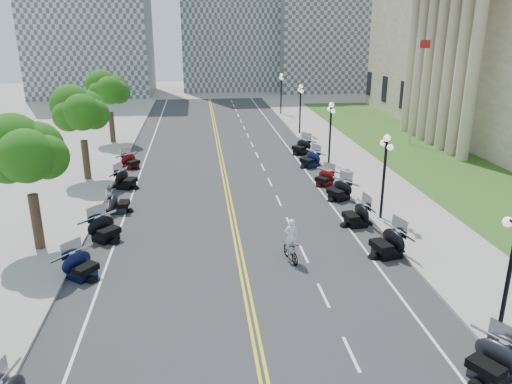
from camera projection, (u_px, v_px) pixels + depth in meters
name	position (u px, v px, depth m)	size (l,w,h in m)	color
ground	(240.00, 257.00, 24.56)	(160.00, 160.00, 0.00)	gray
road	(228.00, 193.00, 33.97)	(16.00, 90.00, 0.01)	#333335
centerline_yellow_a	(226.00, 193.00, 33.95)	(0.12, 90.00, 0.00)	yellow
centerline_yellow_b	(229.00, 192.00, 33.98)	(0.12, 90.00, 0.00)	yellow
edge_line_north	(319.00, 189.00, 34.67)	(0.12, 90.00, 0.00)	white
edge_line_south	(132.00, 196.00, 33.26)	(0.12, 90.00, 0.00)	white
lane_dash_4	(351.00, 354.00, 17.38)	(0.12, 2.00, 0.00)	white
lane_dash_5	(323.00, 295.00, 21.14)	(0.12, 2.00, 0.00)	white
lane_dash_6	(304.00, 254.00, 24.91)	(0.12, 2.00, 0.00)	white
lane_dash_7	(290.00, 224.00, 28.67)	(0.12, 2.00, 0.00)	white
lane_dash_8	(279.00, 200.00, 32.43)	(0.12, 2.00, 0.00)	white
lane_dash_9	(270.00, 182.00, 36.20)	(0.12, 2.00, 0.00)	white
lane_dash_10	(263.00, 167.00, 39.96)	(0.12, 2.00, 0.00)	white
lane_dash_11	(257.00, 155.00, 43.72)	(0.12, 2.00, 0.00)	white
lane_dash_12	(252.00, 144.00, 47.49)	(0.12, 2.00, 0.00)	white
lane_dash_13	(248.00, 135.00, 51.25)	(0.12, 2.00, 0.00)	white
lane_dash_14	(244.00, 128.00, 55.01)	(0.12, 2.00, 0.00)	white
lane_dash_15	(241.00, 121.00, 58.78)	(0.12, 2.00, 0.00)	white
lane_dash_16	(238.00, 115.00, 62.54)	(0.12, 2.00, 0.00)	white
lane_dash_17	(236.00, 110.00, 66.30)	(0.12, 2.00, 0.00)	white
lane_dash_18	(234.00, 105.00, 70.07)	(0.12, 2.00, 0.00)	white
lane_dash_19	(232.00, 101.00, 73.83)	(0.12, 2.00, 0.00)	white
sidewalk_north	(376.00, 186.00, 35.09)	(5.00, 90.00, 0.15)	#9E9991
sidewalk_south	(68.00, 198.00, 32.80)	(5.00, 90.00, 0.15)	#9E9991
lawn	(423.00, 155.00, 43.40)	(9.00, 60.00, 0.10)	#356023
distant_block_a	(88.00, 9.00, 76.75)	(18.00, 14.00, 26.00)	gray
distant_block_c	(336.00, 23.00, 84.60)	(20.00, 14.00, 22.00)	gray
street_lamp_1	(508.00, 279.00, 17.14)	(0.50, 1.20, 4.90)	black
street_lamp_2	(384.00, 178.00, 28.43)	(0.50, 1.20, 4.90)	black
street_lamp_3	(330.00, 134.00, 39.72)	(0.50, 1.20, 4.90)	black
street_lamp_4	(300.00, 109.00, 51.01)	(0.50, 1.20, 4.90)	black
street_lamp_5	(281.00, 94.00, 62.30)	(0.50, 1.20, 4.90)	black
flagpole	(415.00, 92.00, 45.63)	(1.10, 0.20, 10.00)	silver
tree_2	(27.00, 160.00, 23.82)	(4.80, 4.80, 9.20)	#235619
tree_3	(81.00, 116.00, 35.11)	(4.80, 4.80, 9.20)	#235619
tree_4	(109.00, 94.00, 46.40)	(4.80, 4.80, 9.20)	#235619
motorcycle_n_3	(492.00, 360.00, 15.96)	(2.06, 2.06, 1.44)	black
motorcycle_n_5	(388.00, 242.00, 24.47)	(2.21, 2.21, 1.55)	black
motorcycle_n_6	(356.00, 214.00, 28.22)	(2.09, 2.09, 1.46)	black
motorcycle_n_7	(339.00, 189.00, 32.43)	(2.04, 2.04, 1.43)	black
motorcycle_n_8	(325.00, 177.00, 35.33)	(1.78, 1.78, 1.25)	#590A0C
motorcycle_n_9	(310.00, 158.00, 39.81)	(2.07, 2.07, 1.45)	black
motorcycle_n_10	(301.00, 146.00, 43.80)	(2.10, 2.10, 1.47)	black
motorcycle_s_5	(81.00, 264.00, 22.38)	(1.96, 1.96, 1.37)	black
motorcycle_s_6	(105.00, 227.00, 26.28)	(2.10, 2.10, 1.47)	black
motorcycle_s_7	(119.00, 202.00, 30.24)	(1.92, 1.92, 1.34)	black
motorcycle_s_8	(126.00, 179.00, 34.66)	(2.03, 2.03, 1.42)	black
motorcycle_s_9	(131.00, 160.00, 39.52)	(1.83, 1.83, 1.28)	#590A0C
bicycle	(291.00, 251.00, 24.04)	(0.48, 1.69, 1.02)	#A51414
cyclist_rider	(291.00, 224.00, 23.59)	(0.67, 0.44, 1.84)	silver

